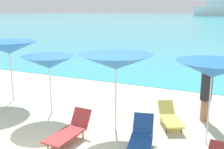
{
  "coord_description": "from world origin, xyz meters",
  "views": [
    {
      "loc": [
        4.12,
        -3.88,
        3.5
      ],
      "look_at": [
        0.12,
        4.96,
        1.2
      ],
      "focal_mm": 42.78,
      "sensor_mm": 36.0,
      "label": 1
    }
  ],
  "objects": [
    {
      "name": "umbrella_4",
      "position": [
        3.72,
        3.24,
        2.06
      ],
      "size": [
        1.91,
        1.91,
        2.27
      ],
      "color": "silver",
      "rests_on": "ground_plane"
    },
    {
      "name": "umbrella_3",
      "position": [
        1.11,
        3.03,
        2.09
      ],
      "size": [
        2.28,
        2.28,
        2.32
      ],
      "color": "silver",
      "rests_on": "ground_plane"
    },
    {
      "name": "lounge_chair_3",
      "position": [
        2.54,
        4.0,
        0.29
      ],
      "size": [
        1.11,
        1.5,
        0.61
      ],
      "rotation": [
        0.0,
        0.0,
        0.48
      ],
      "color": "#D8BF4C",
      "rests_on": "ground_plane"
    },
    {
      "name": "umbrella_1",
      "position": [
        -3.78,
        3.86,
        2.13
      ],
      "size": [
        2.38,
        2.38,
        2.38
      ],
      "color": "silver",
      "rests_on": "ground_plane"
    },
    {
      "name": "lounge_chair_5",
      "position": [
        0.26,
        1.83,
        0.32
      ],
      "size": [
        0.69,
        1.59,
        0.74
      ],
      "rotation": [
        0.0,
        0.0,
        -0.07
      ],
      "color": "#A53333",
      "rests_on": "ground_plane"
    },
    {
      "name": "lounge_chair_0",
      "position": [
        2.19,
        2.23,
        0.31
      ],
      "size": [
        0.88,
        1.63,
        0.74
      ],
      "rotation": [
        0.0,
        0.0,
        0.21
      ],
      "color": "#1E478C",
      "rests_on": "ground_plane"
    },
    {
      "name": "beachgoer_0",
      "position": [
        3.49,
        4.85,
        0.98
      ],
      "size": [
        0.36,
        0.36,
        1.86
      ],
      "rotation": [
        0.0,
        0.0,
        4.35
      ],
      "color": "#A3704C",
      "rests_on": "ground_plane"
    },
    {
      "name": "ground_plane",
      "position": [
        0.0,
        10.0,
        -0.15
      ],
      "size": [
        50.0,
        100.0,
        0.3
      ],
      "primitive_type": "cube",
      "color": "beige"
    },
    {
      "name": "umbrella_2",
      "position": [
        -1.49,
        3.33,
        1.82
      ],
      "size": [
        1.95,
        1.95,
        2.04
      ],
      "color": "silver",
      "rests_on": "ground_plane"
    }
  ]
}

